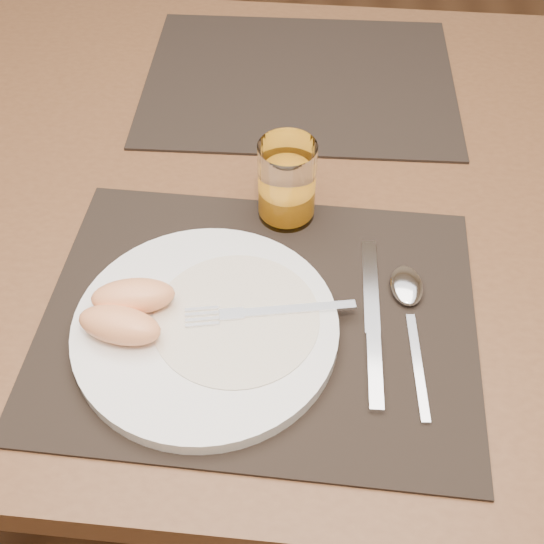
{
  "coord_description": "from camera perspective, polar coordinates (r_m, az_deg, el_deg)",
  "views": [
    {
      "loc": [
        0.07,
        -0.65,
        1.32
      ],
      "look_at": [
        0.03,
        -0.17,
        0.77
      ],
      "focal_mm": 45.0,
      "sensor_mm": 36.0,
      "label": 1
    }
  ],
  "objects": [
    {
      "name": "plate_dressing",
      "position": [
        0.69,
        -3.03,
        -3.83
      ],
      "size": [
        0.17,
        0.17,
        0.0
      ],
      "color": "white",
      "rests_on": "plate"
    },
    {
      "name": "fork",
      "position": [
        0.69,
        -1.4,
        -3.42
      ],
      "size": [
        0.17,
        0.05,
        0.0
      ],
      "color": "silver",
      "rests_on": "plate"
    },
    {
      "name": "grapefruit_wedges",
      "position": [
        0.69,
        -12.08,
        -3.17
      ],
      "size": [
        0.09,
        0.09,
        0.03
      ],
      "color": "#F9A365",
      "rests_on": "plate"
    },
    {
      "name": "placemat_near",
      "position": [
        0.72,
        -1.09,
        -3.75
      ],
      "size": [
        0.46,
        0.36,
        0.0
      ],
      "primitive_type": "cube",
      "rotation": [
        0.0,
        0.0,
        -0.01
      ],
      "color": "black",
      "rests_on": "table"
    },
    {
      "name": "placemat_far",
      "position": [
        1.04,
        2.33,
        15.75
      ],
      "size": [
        0.46,
        0.37,
        0.0
      ],
      "primitive_type": "cube",
      "rotation": [
        0.0,
        0.0,
        0.04
      ],
      "color": "black",
      "rests_on": "table"
    },
    {
      "name": "spoon",
      "position": [
        0.74,
        11.32,
        -2.02
      ],
      "size": [
        0.04,
        0.19,
        0.01
      ],
      "color": "silver",
      "rests_on": "placemat_near"
    },
    {
      "name": "ground",
      "position": [
        1.47,
        -0.41,
        -14.7
      ],
      "size": [
        5.0,
        5.0,
        0.0
      ],
      "primitive_type": "plane",
      "color": "#55331D",
      "rests_on": "ground"
    },
    {
      "name": "juice_glass",
      "position": [
        0.79,
        1.24,
        7.26
      ],
      "size": [
        0.07,
        0.07,
        0.1
      ],
      "color": "white",
      "rests_on": "placemat_near"
    },
    {
      "name": "knife",
      "position": [
        0.7,
        8.44,
        -5.07
      ],
      "size": [
        0.02,
        0.22,
        0.01
      ],
      "color": "silver",
      "rests_on": "placemat_near"
    },
    {
      "name": "plate",
      "position": [
        0.7,
        -5.56,
        -4.71
      ],
      "size": [
        0.27,
        0.27,
        0.02
      ],
      "primitive_type": "cylinder",
      "color": "white",
      "rests_on": "placemat_near"
    },
    {
      "name": "table",
      "position": [
        0.93,
        -0.63,
        3.94
      ],
      "size": [
        1.4,
        0.9,
        0.75
      ],
      "color": "brown",
      "rests_on": "ground"
    }
  ]
}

